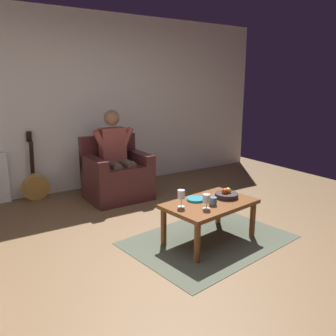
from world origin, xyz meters
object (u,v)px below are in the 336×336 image
object	(u,v)px
armchair	(117,176)
wine_glass_near	(181,195)
guitar	(35,185)
decorative_dish	(196,199)
candle_jar	(213,201)
fruit_bowl	(227,195)
person_seated	(116,152)
coffee_table	(210,208)
wine_glass_far	(206,199)

from	to	relation	value
armchair	wine_glass_near	xyz separation A→B (m)	(0.09, 1.75, 0.22)
guitar	wine_glass_near	size ratio (longest dim) A/B	5.50
decorative_dish	candle_jar	distance (m)	0.21
fruit_bowl	decorative_dish	world-z (taller)	fruit_bowl
person_seated	decorative_dish	world-z (taller)	person_seated
person_seated	decorative_dish	size ratio (longest dim) A/B	6.47
person_seated	coffee_table	distance (m)	1.81
wine_glass_near	candle_jar	world-z (taller)	wine_glass_near
armchair	person_seated	world-z (taller)	person_seated
person_seated	wine_glass_near	bearing A→B (deg)	86.02
armchair	decorative_dish	xyz separation A→B (m)	(-0.15, 1.67, 0.12)
coffee_table	wine_glass_near	distance (m)	0.38
guitar	wine_glass_far	distance (m)	2.70
coffee_table	candle_jar	xyz separation A→B (m)	(0.03, 0.08, 0.10)
person_seated	coffee_table	bearing A→B (deg)	96.77
person_seated	candle_jar	size ratio (longest dim) A/B	15.44
wine_glass_far	guitar	bearing A→B (deg)	-66.14
wine_glass_far	decorative_dish	xyz separation A→B (m)	(-0.07, -0.25, -0.08)
coffee_table	wine_glass_far	world-z (taller)	wine_glass_far
person_seated	candle_jar	xyz separation A→B (m)	(-0.21, 1.85, -0.21)
wine_glass_far	candle_jar	size ratio (longest dim) A/B	1.82
person_seated	decorative_dish	xyz separation A→B (m)	(-0.15, 1.65, -0.24)
person_seated	fruit_bowl	distance (m)	1.83
coffee_table	guitar	world-z (taller)	guitar
wine_glass_near	decorative_dish	xyz separation A→B (m)	(-0.24, -0.08, -0.11)
guitar	coffee_table	bearing A→B (deg)	118.08
person_seated	guitar	world-z (taller)	person_seated
armchair	coffee_table	size ratio (longest dim) A/B	0.87
wine_glass_near	fruit_bowl	size ratio (longest dim) A/B	0.72
coffee_table	decorative_dish	bearing A→B (deg)	-54.09
wine_glass_near	candle_jar	bearing A→B (deg)	157.86
coffee_table	wine_glass_far	bearing A→B (deg)	40.76
candle_jar	armchair	bearing A→B (deg)	-83.72
fruit_bowl	candle_jar	size ratio (longest dim) A/B	3.03
wine_glass_near	wine_glass_far	distance (m)	0.25
guitar	fruit_bowl	distance (m)	2.75
armchair	candle_jar	bearing A→B (deg)	95.43
coffee_table	wine_glass_near	bearing A→B (deg)	-6.46
armchair	guitar	distance (m)	1.14
decorative_dish	coffee_table	bearing A→B (deg)	125.91
coffee_table	wine_glass_far	xyz separation A→B (m)	(0.15, 0.13, 0.16)
coffee_table	decorative_dish	distance (m)	0.17
armchair	candle_jar	xyz separation A→B (m)	(-0.21, 1.87, 0.14)
wine_glass_near	wine_glass_far	size ratio (longest dim) A/B	1.19
person_seated	fruit_bowl	xyz separation A→B (m)	(-0.48, 1.76, -0.22)
wine_glass_near	decorative_dish	world-z (taller)	wine_glass_near
person_seated	decorative_dish	bearing A→B (deg)	94.32
wine_glass_far	coffee_table	bearing A→B (deg)	-139.24
coffee_table	fruit_bowl	xyz separation A→B (m)	(-0.24, -0.01, 0.10)
armchair	wine_glass_far	xyz separation A→B (m)	(-0.08, 1.92, 0.20)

